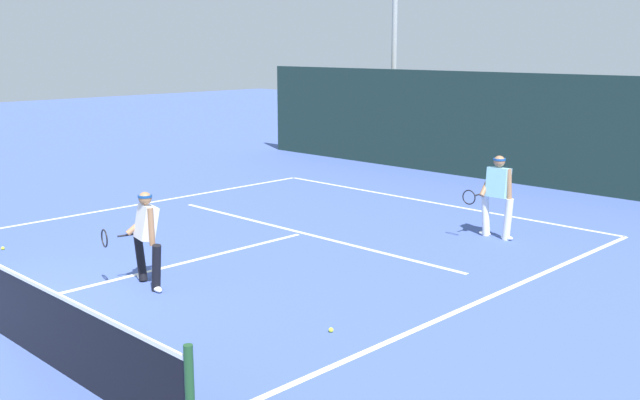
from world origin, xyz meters
name	(u,v)px	position (x,y,z in m)	size (l,w,h in m)	color
court_line_baseline_far	(429,202)	(0.00, 10.85, 0.00)	(9.64, 0.10, 0.01)	white
court_line_service	(303,233)	(0.00, 6.55, 0.00)	(7.86, 0.10, 0.01)	white
court_line_centre	(164,268)	(0.00, 3.20, 0.00)	(0.10, 6.40, 0.01)	white
player_near	(146,235)	(0.64, 2.48, 0.83)	(1.02, 0.88, 1.53)	black
player_far	(497,193)	(2.98, 8.97, 0.91)	(0.80, 0.85, 1.65)	silver
tennis_ball	(331,330)	(4.07, 3.10, 0.03)	(0.07, 0.07, 0.07)	#D1E033
tennis_ball_extra	(3,248)	(-3.11, 1.73, 0.03)	(0.07, 0.07, 0.07)	#D1E033
back_fence_windscreen	(512,128)	(0.00, 14.58, 1.52)	(19.03, 0.12, 3.03)	#192E2A
light_pole	(395,24)	(-5.67, 16.41, 4.47)	(0.55, 0.44, 7.26)	#9EA39E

